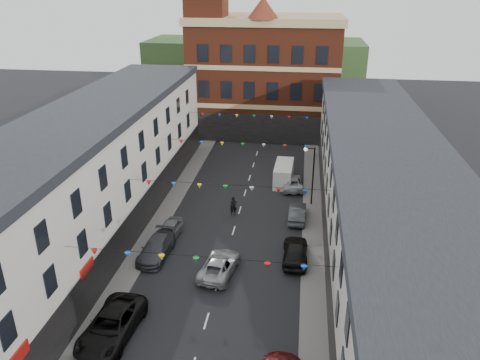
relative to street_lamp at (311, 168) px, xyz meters
The scene contains 18 objects.
ground 15.94m from the street_lamp, 115.07° to the right, with size 160.00×160.00×0.00m, color black.
pavement_left 18.43m from the street_lamp, 138.26° to the right, with size 1.80×64.00×0.15m, color #605E5B.
pavement_right 12.60m from the street_lamp, 88.33° to the right, with size 1.80×64.00×0.15m, color #605E5B.
terrace_left 22.52m from the street_lamp, 144.66° to the right, with size 8.40×56.00×10.70m.
terrace_right 14.04m from the street_lamp, 68.09° to the right, with size 8.40×56.00×9.70m.
civic_building 25.18m from the street_lamp, 105.30° to the left, with size 20.60×13.30×18.50m.
clock_tower 27.57m from the street_lamp, 123.79° to the left, with size 5.60×5.60×30.00m.
distant_hill 49.16m from the street_lamp, 102.40° to the left, with size 40.00×14.00×10.00m, color #324E24.
street_lamp is the anchor object (origin of this frame).
car_left_c 23.67m from the street_lamp, 120.90° to the right, with size 2.72×5.90×1.64m, color black.
car_left_d 16.56m from the street_lamp, 137.84° to the right, with size 2.04×5.03×1.46m, color #3E3F45.
car_left_e 14.60m from the street_lamp, 146.11° to the right, with size 1.65×4.10×1.40m, color gray.
car_right_d 10.53m from the street_lamp, 95.99° to the right, with size 1.93×4.80×1.63m, color black.
car_right_e 4.64m from the street_lamp, 108.24° to the right, with size 1.48×4.24×1.40m, color #424549.
car_right_f 5.43m from the street_lamp, 114.24° to the left, with size 2.15×4.67×1.30m, color #AEAFB3.
moving_car 14.57m from the street_lamp, 117.96° to the right, with size 2.29×4.97×1.38m, color #A2A4A8.
white_van 6.53m from the street_lamp, 117.87° to the left, with size 1.87×4.86×2.15m, color white.
pedestrian 8.21m from the street_lamp, 156.20° to the right, with size 0.69×0.45×1.89m, color black.
Camera 1 is at (5.46, -27.76, 20.46)m, focal length 35.00 mm.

